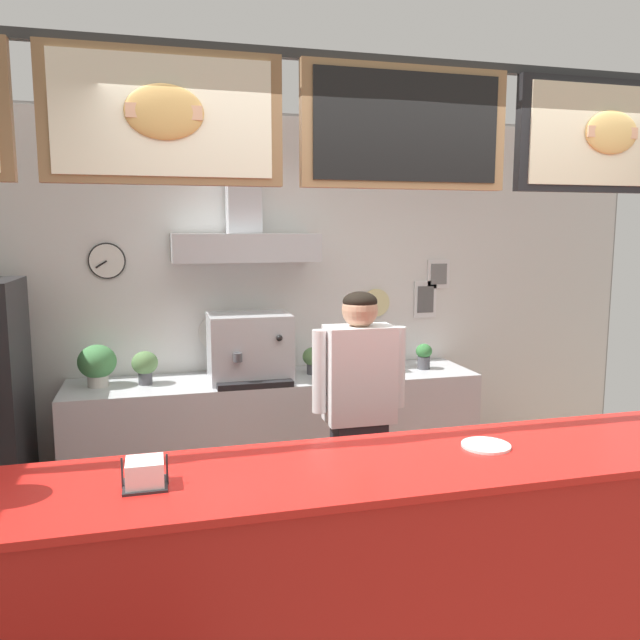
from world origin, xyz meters
name	(u,v)px	position (x,y,z in m)	size (l,w,h in m)	color
back_wall_assembly	(298,290)	(-0.02, 2.06, 1.51)	(5.70, 2.29, 2.81)	gray
service_counter	(426,573)	(0.00, -0.27, 0.51)	(4.50, 0.69, 1.03)	red
back_prep_counter	(277,438)	(-0.24, 1.82, 0.44)	(2.94, 0.64, 0.90)	silver
shop_worker	(359,422)	(0.02, 0.71, 0.88)	(0.54, 0.22, 1.62)	#232328
espresso_machine	(250,347)	(-0.44, 1.80, 1.13)	(0.57, 0.51, 0.47)	silver
potted_oregano	(313,359)	(0.04, 1.86, 1.02)	(0.15, 0.15, 0.20)	#4C4C51
potted_rosemary	(424,355)	(0.90, 1.81, 1.01)	(0.12, 0.12, 0.20)	#4C4C51
potted_sage	(145,365)	(-1.16, 1.84, 1.04)	(0.18, 0.18, 0.23)	#4C4C51
potted_basil	(97,363)	(-1.47, 1.86, 1.06)	(0.26, 0.26, 0.29)	beige
condiment_plate	(486,445)	(0.29, -0.21, 1.03)	(0.21, 0.21, 0.01)	white
napkin_holder	(145,474)	(-1.13, -0.28, 1.07)	(0.17, 0.16, 0.12)	#262628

